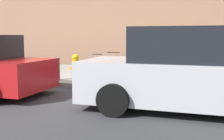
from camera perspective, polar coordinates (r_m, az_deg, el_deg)
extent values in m
plane|color=#333335|center=(8.56, -10.53, -3.50)|extent=(40.00, 40.00, 0.00)
cube|color=gray|center=(10.79, -4.28, -0.88)|extent=(18.00, 5.00, 0.14)
cube|color=red|center=(8.16, 17.80, -1.27)|extent=(0.38, 0.25, 0.55)
cube|color=black|center=(8.16, 17.80, -1.27)|extent=(0.37, 0.06, 0.56)
cylinder|color=gray|center=(8.11, 18.99, 1.67)|extent=(0.02, 0.02, 0.30)
cylinder|color=gray|center=(8.13, 16.84, 1.76)|extent=(0.02, 0.02, 0.30)
cylinder|color=black|center=(8.10, 17.96, 2.79)|extent=(0.31, 0.04, 0.02)
cylinder|color=black|center=(8.20, 18.84, -3.07)|extent=(0.05, 0.02, 0.04)
cylinder|color=black|center=(8.21, 16.64, -2.97)|extent=(0.05, 0.02, 0.04)
cube|color=#59601E|center=(8.12, 14.63, -0.52)|extent=(0.41, 0.28, 0.74)
cube|color=black|center=(8.12, 14.63, -0.52)|extent=(0.41, 0.08, 0.76)
cylinder|color=gray|center=(8.08, 15.93, 2.77)|extent=(0.02, 0.02, 0.20)
cylinder|color=gray|center=(8.07, 13.54, 2.84)|extent=(0.02, 0.02, 0.20)
cylinder|color=black|center=(8.07, 14.76, 3.52)|extent=(0.34, 0.05, 0.02)
cylinder|color=black|center=(8.18, 15.77, -2.98)|extent=(0.05, 0.02, 0.04)
cylinder|color=black|center=(8.17, 13.34, -2.92)|extent=(0.05, 0.02, 0.04)
cube|color=#9EA0A8|center=(8.25, 11.11, -0.91)|extent=(0.49, 0.23, 0.57)
cube|color=black|center=(8.25, 11.11, -0.91)|extent=(0.49, 0.07, 0.59)
cylinder|color=gray|center=(8.17, 12.59, 1.16)|extent=(0.02, 0.02, 0.04)
cylinder|color=gray|center=(8.25, 9.75, 1.28)|extent=(0.02, 0.02, 0.04)
cylinder|color=black|center=(8.21, 11.16, 1.36)|extent=(0.42, 0.05, 0.02)
cylinder|color=black|center=(8.25, 12.52, -2.80)|extent=(0.05, 0.02, 0.04)
cylinder|color=black|center=(8.33, 9.63, -2.64)|extent=(0.05, 0.02, 0.04)
cube|color=black|center=(8.19, 7.23, -0.18)|extent=(0.48, 0.23, 0.77)
cube|color=black|center=(8.19, 7.23, -0.18)|extent=(0.48, 0.06, 0.79)
cylinder|color=gray|center=(8.10, 8.70, 3.19)|extent=(0.02, 0.02, 0.20)
cylinder|color=gray|center=(8.20, 5.87, 3.28)|extent=(0.02, 0.02, 0.20)
cylinder|color=black|center=(8.14, 7.29, 3.96)|extent=(0.41, 0.04, 0.02)
cylinder|color=black|center=(8.20, 8.63, -2.77)|extent=(0.04, 0.02, 0.04)
cylinder|color=black|center=(8.29, 5.77, -2.62)|extent=(0.04, 0.02, 0.04)
cube|color=#0F606B|center=(8.34, 3.61, -0.79)|extent=(0.47, 0.26, 0.55)
cube|color=black|center=(8.34, 3.61, -0.79)|extent=(0.46, 0.07, 0.56)
cylinder|color=gray|center=(8.27, 4.96, 1.20)|extent=(0.02, 0.02, 0.04)
cylinder|color=gray|center=(8.34, 2.29, 1.27)|extent=(0.02, 0.02, 0.04)
cylinder|color=black|center=(8.30, 3.62, 1.37)|extent=(0.39, 0.05, 0.02)
cylinder|color=black|center=(8.34, 4.96, -2.56)|extent=(0.05, 0.02, 0.04)
cylinder|color=black|center=(8.41, 2.24, -2.45)|extent=(0.05, 0.02, 0.04)
cube|color=maroon|center=(8.58, 0.33, -0.43)|extent=(0.47, 0.24, 0.59)
cube|color=black|center=(8.58, 0.33, -0.43)|extent=(0.47, 0.05, 0.60)
cylinder|color=gray|center=(8.48, 1.64, 2.54)|extent=(0.02, 0.02, 0.31)
cylinder|color=gray|center=(8.59, -0.96, 2.60)|extent=(0.02, 0.02, 0.31)
cylinder|color=black|center=(8.52, 0.33, 3.61)|extent=(0.40, 0.03, 0.02)
cylinder|color=black|center=(8.56, 1.66, -2.29)|extent=(0.04, 0.02, 0.04)
cylinder|color=black|center=(8.67, -0.99, -2.16)|extent=(0.04, 0.02, 0.04)
cube|color=navy|center=(8.66, -2.97, -0.19)|extent=(0.39, 0.19, 0.64)
cube|color=black|center=(8.66, -2.97, -0.19)|extent=(0.39, 0.04, 0.66)
cylinder|color=gray|center=(8.56, -1.97, 2.56)|extent=(0.02, 0.02, 0.20)
cylinder|color=gray|center=(8.68, -3.99, 2.61)|extent=(0.02, 0.02, 0.20)
cylinder|color=black|center=(8.61, -2.99, 3.23)|extent=(0.33, 0.03, 0.02)
cylinder|color=black|center=(8.64, -1.92, -2.20)|extent=(0.04, 0.02, 0.04)
cylinder|color=black|center=(8.77, -3.98, -2.08)|extent=(0.04, 0.02, 0.04)
cylinder|color=#D89E0C|center=(8.96, -7.46, 0.10)|extent=(0.20, 0.20, 0.67)
sphere|color=#D89E0C|center=(8.93, -7.50, 2.56)|extent=(0.21, 0.21, 0.21)
cylinder|color=#D89E0C|center=(9.02, -8.32, 0.35)|extent=(0.09, 0.10, 0.09)
cylinder|color=#D89E0C|center=(8.90, -6.59, 0.28)|extent=(0.09, 0.10, 0.09)
cylinder|color=brown|center=(9.08, -11.08, 0.24)|extent=(0.16, 0.16, 0.71)
cube|color=#B2B5BA|center=(6.00, 15.91, -2.30)|extent=(4.54, 1.86, 0.85)
cube|color=black|center=(5.93, 16.16, 5.06)|extent=(2.36, 1.70, 0.69)
cylinder|color=black|center=(5.36, 0.24, -6.15)|extent=(0.64, 0.22, 0.64)
cylinder|color=black|center=(7.13, 4.68, -2.89)|extent=(0.64, 0.22, 0.64)
cylinder|color=black|center=(8.24, -15.73, -1.80)|extent=(0.64, 0.23, 0.64)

